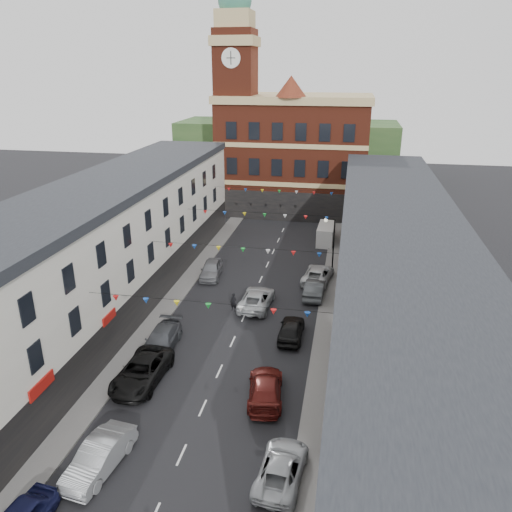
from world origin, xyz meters
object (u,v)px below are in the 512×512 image
Objects in this scene: car_left_d at (161,340)px; car_left_e at (211,269)px; white_van at (326,234)px; car_right_f at (318,274)px; car_right_c at (265,388)px; car_left_c at (142,371)px; car_right_d at (291,329)px; car_right_e at (315,288)px; car_left_b at (99,457)px; pedestrian at (234,302)px; moving_car at (257,299)px; street_lamp at (331,239)px; car_right_b at (281,468)px.

car_left_e is (-0.01, 13.71, 0.06)m from car_left_d.
white_van reaches higher than car_left_d.
car_right_c is at bearing 91.34° from car_right_f.
car_left_c is 11.68m from car_right_d.
car_left_e is at bearing -128.30° from white_van.
car_left_e reaches higher than car_right_e.
car_left_b is 11.82m from car_left_d.
car_left_e is at bearing 135.84° from pedestrian.
car_right_e is 3.36m from car_right_f.
car_left_c is at bearing 68.66° from moving_car.
moving_car reaches higher than car_left_d.
pedestrian is at bearing 35.30° from moving_car.
car_right_c is at bearing -91.89° from white_van.
pedestrian is at bearing 35.33° from car_right_e.
car_right_e is 7.82m from pedestrian.
street_lamp is at bearing -105.91° from car_right_c.
street_lamp is 1.26× the size of car_right_b.
car_right_b is 0.88× the size of moving_car.
pedestrian is (2.71, 18.73, 0.00)m from car_left_b.
car_right_e is (10.42, -2.55, -0.02)m from car_left_e.
street_lamp is 12.20m from pedestrian.
car_left_c is (-11.23, -20.11, -3.10)m from street_lamp.
car_right_c is 3.24× the size of pedestrian.
car_right_d is at bearing -54.52° from car_left_e.
white_van is at bearing -102.93° from moving_car.
car_left_d is 17.88m from car_right_f.
moving_car is at bearing -50.99° from car_left_e.
pedestrian is (3.59, 11.12, -0.00)m from car_left_c.
white_van reaches higher than car_right_f.
car_left_e is 0.87× the size of car_right_f.
car_right_f is 1.13× the size of white_van.
street_lamp is at bearing 52.37° from car_left_d.
car_left_b is 0.84× the size of car_left_c.
car_right_c is (8.52, -18.09, -0.05)m from car_left_e.
car_right_b is 0.91× the size of car_right_c.
street_lamp is 1.16× the size of car_right_c.
street_lamp is at bearing 76.89° from car_left_b.
white_van is at bearing -93.20° from car_right_d.
car_left_c is at bearing 59.21° from car_right_e.
car_right_c is at bearing 85.85° from car_right_e.
car_left_c reaches higher than car_left_b.
pedestrian is (-1.78, -1.16, 0.05)m from moving_car.
street_lamp reaches higher than moving_car.
pedestrian is at bearing -33.94° from car_right_d.
car_right_d is at bearing 18.02° from car_left_d.
car_left_c is at bearing -95.31° from car_left_e.
moving_car is 1.13× the size of white_van.
car_right_e is 0.88× the size of moving_car.
car_right_c reaches higher than car_right_f.
car_left_d is at bearing -96.06° from car_left_e.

